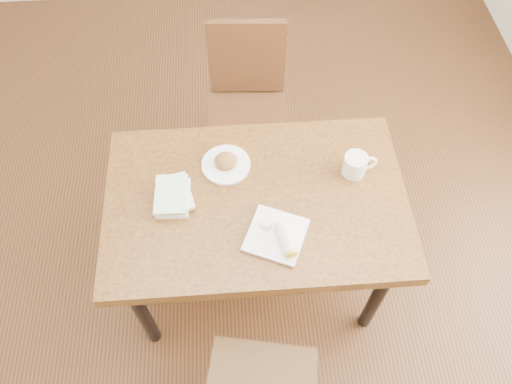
{
  "coord_description": "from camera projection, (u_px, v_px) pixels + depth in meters",
  "views": [
    {
      "loc": [
        -0.08,
        -1.12,
        2.5
      ],
      "look_at": [
        0.0,
        0.0,
        0.8
      ],
      "focal_mm": 35.0,
      "sensor_mm": 36.0,
      "label": 1
    }
  ],
  "objects": [
    {
      "name": "room_walls",
      "position": [
        256.0,
        22.0,
        1.34
      ],
      "size": [
        4.02,
        5.02,
        2.8
      ],
      "color": "silver",
      "rests_on": "ground"
    },
    {
      "name": "plate_burrito",
      "position": [
        279.0,
        236.0,
        1.96
      ],
      "size": [
        0.29,
        0.29,
        0.07
      ],
      "color": "white",
      "rests_on": "table"
    },
    {
      "name": "table",
      "position": [
        256.0,
        209.0,
        2.15
      ],
      "size": [
        1.27,
        0.82,
        0.75
      ],
      "color": "brown",
      "rests_on": "ground"
    },
    {
      "name": "book_stack",
      "position": [
        173.0,
        196.0,
        2.06
      ],
      "size": [
        0.17,
        0.22,
        0.05
      ],
      "color": "white",
      "rests_on": "table"
    },
    {
      "name": "chair_far",
      "position": [
        247.0,
        97.0,
        2.67
      ],
      "size": [
        0.45,
        0.45,
        0.95
      ],
      "color": "#462814",
      "rests_on": "ground"
    },
    {
      "name": "coffee_mug",
      "position": [
        356.0,
        164.0,
        2.11
      ],
      "size": [
        0.15,
        0.1,
        0.1
      ],
      "color": "white",
      "rests_on": "table"
    },
    {
      "name": "plate_scone",
      "position": [
        226.0,
        163.0,
        2.15
      ],
      "size": [
        0.21,
        0.21,
        0.07
      ],
      "color": "white",
      "rests_on": "table"
    },
    {
      "name": "ground",
      "position": [
        256.0,
        273.0,
        2.71
      ],
      "size": [
        4.0,
        5.0,
        0.01
      ],
      "primitive_type": "cube",
      "color": "#472814",
      "rests_on": "ground"
    }
  ]
}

